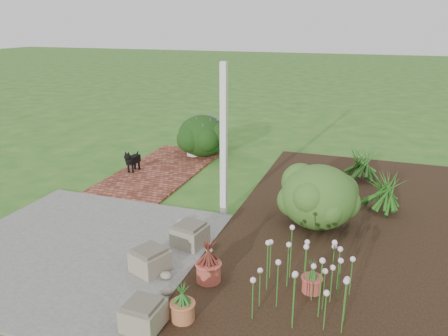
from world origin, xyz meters
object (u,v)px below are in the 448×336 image
(stone_trough_near, at_px, (144,316))
(evergreen_shrub, at_px, (319,195))
(cream_ceramic_urn, at_px, (194,146))
(black_dog, at_px, (132,159))

(stone_trough_near, height_order, evergreen_shrub, evergreen_shrub)
(stone_trough_near, bearing_deg, cream_ceramic_urn, 108.21)
(evergreen_shrub, bearing_deg, black_dog, 162.56)
(stone_trough_near, relative_size, cream_ceramic_urn, 0.86)
(stone_trough_near, relative_size, evergreen_shrub, 0.33)
(cream_ceramic_urn, bearing_deg, stone_trough_near, -71.79)
(stone_trough_near, relative_size, black_dog, 0.75)
(black_dog, distance_m, cream_ceramic_urn, 1.71)
(stone_trough_near, distance_m, cream_ceramic_urn, 6.17)
(stone_trough_near, bearing_deg, black_dog, 121.80)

